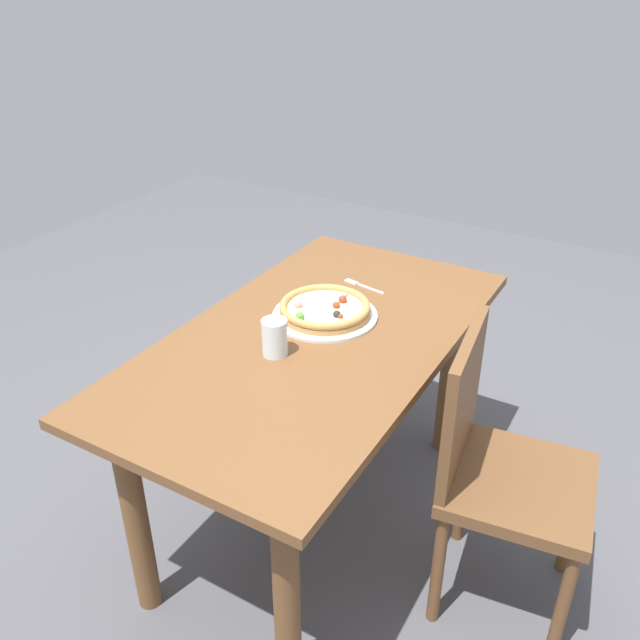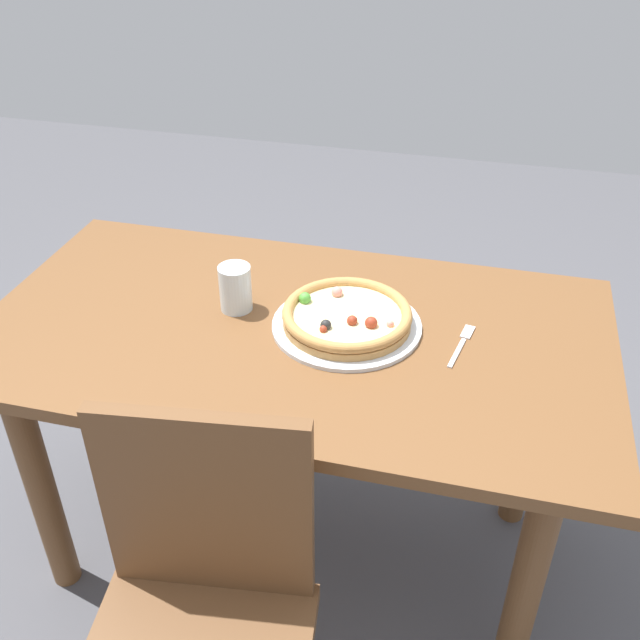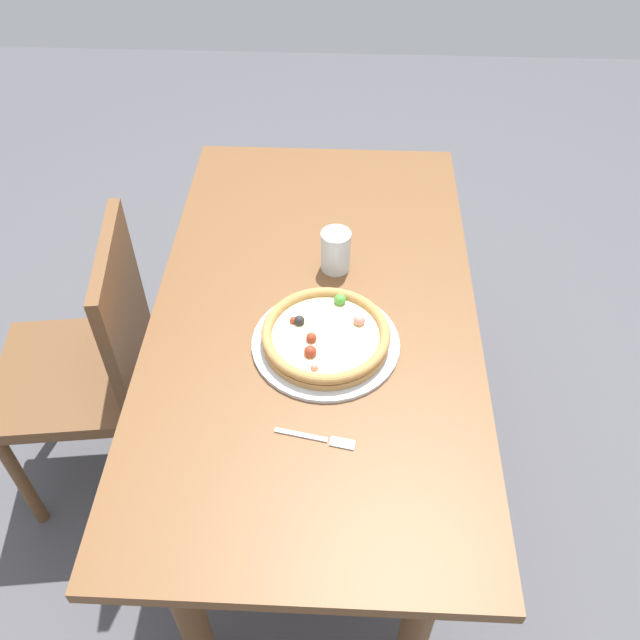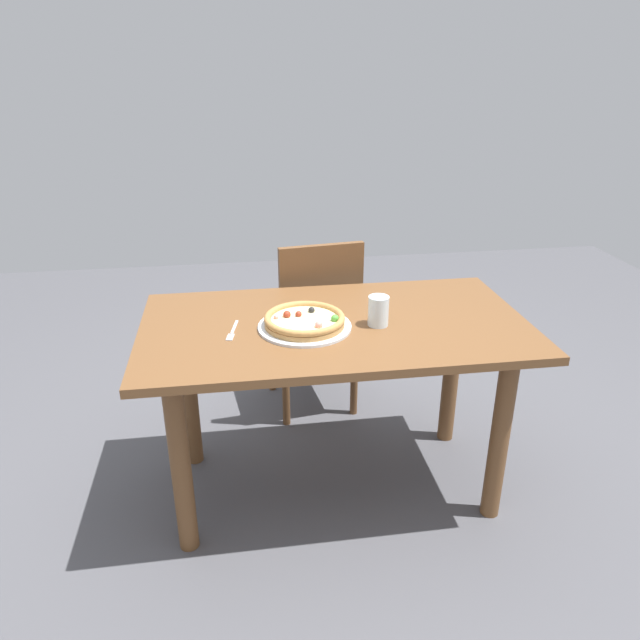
# 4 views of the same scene
# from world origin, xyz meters

# --- Properties ---
(ground_plane) EXTENTS (6.00, 6.00, 0.00)m
(ground_plane) POSITION_xyz_m (0.00, 0.00, 0.00)
(ground_plane) COLOR #4C4C51
(dining_table) EXTENTS (1.41, 0.77, 0.74)m
(dining_table) POSITION_xyz_m (0.00, 0.00, 0.61)
(dining_table) COLOR brown
(dining_table) RESTS_ON ground
(chair_near) EXTENTS (0.45, 0.45, 0.89)m
(chair_near) POSITION_xyz_m (-0.01, -0.60, 0.49)
(chair_near) COLOR brown
(chair_near) RESTS_ON ground
(plate) EXTENTS (0.33, 0.33, 0.01)m
(plate) POSITION_xyz_m (0.12, 0.03, 0.74)
(plate) COLOR silver
(plate) RESTS_ON dining_table
(pizza) EXTENTS (0.29, 0.29, 0.05)m
(pizza) POSITION_xyz_m (0.12, 0.03, 0.77)
(pizza) COLOR #B78447
(pizza) RESTS_ON plate
(fork) EXTENTS (0.05, 0.17, 0.00)m
(fork) POSITION_xyz_m (0.37, 0.03, 0.74)
(fork) COLOR silver
(fork) RESTS_ON dining_table
(drinking_glass) EXTENTS (0.07, 0.07, 0.11)m
(drinking_glass) POSITION_xyz_m (-0.15, 0.04, 0.79)
(drinking_glass) COLOR silver
(drinking_glass) RESTS_ON dining_table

